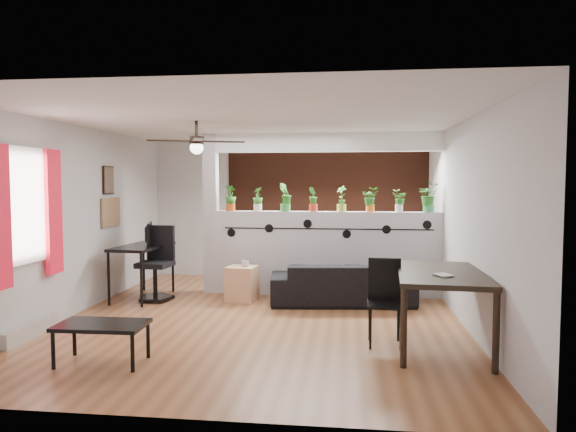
{
  "coord_description": "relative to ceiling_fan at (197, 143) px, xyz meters",
  "views": [
    {
      "loc": [
        1.12,
        -6.71,
        1.81
      ],
      "look_at": [
        0.27,
        0.6,
        1.33
      ],
      "focal_mm": 32.0,
      "sensor_mm": 36.0,
      "label": 1
    }
  ],
  "objects": [
    {
      "name": "baseboard_heater",
      "position": [
        -1.74,
        -0.9,
        -2.22
      ],
      "size": [
        0.08,
        1.0,
        0.18
      ],
      "primitive_type": "cube",
      "color": "beige",
      "rests_on": "ground"
    },
    {
      "name": "potted_plant_1",
      "position": [
        0.47,
        1.8,
        -0.76
      ],
      "size": [
        0.2,
        0.23,
        0.39
      ],
      "color": "white",
      "rests_on": "partition_wall"
    },
    {
      "name": "vine_decal",
      "position": [
        1.6,
        1.7,
        -1.23
      ],
      "size": [
        3.31,
        0.01,
        0.3
      ],
      "color": "black",
      "rests_on": "partition_wall"
    },
    {
      "name": "computer_desk",
      "position": [
        -1.26,
        1.23,
        -1.56
      ],
      "size": [
        0.71,
        1.2,
        0.84
      ],
      "color": "black",
      "rests_on": "ground"
    },
    {
      "name": "book",
      "position": [
        2.86,
        -0.99,
        -1.46
      ],
      "size": [
        0.22,
        0.25,
        0.02
      ],
      "primitive_type": "imported",
      "rotation": [
        0.0,
        0.0,
        0.44
      ],
      "color": "gray",
      "rests_on": "dining_table"
    },
    {
      "name": "brick_panel",
      "position": [
        1.6,
        3.27,
        -1.01
      ],
      "size": [
        3.9,
        0.05,
        2.6
      ],
      "primitive_type": "cube",
      "color": "#AA4E31",
      "rests_on": "ground"
    },
    {
      "name": "room_shell",
      "position": [
        0.8,
        0.3,
        -1.01
      ],
      "size": [
        6.3,
        7.1,
        2.9
      ],
      "color": "brown",
      "rests_on": "ground"
    },
    {
      "name": "ceiling_fan",
      "position": [
        0.0,
        0.0,
        0.0
      ],
      "size": [
        1.19,
        1.19,
        0.43
      ],
      "color": "black",
      "rests_on": "room_shell"
    },
    {
      "name": "potted_plant_4",
      "position": [
        1.83,
        1.8,
        -0.74
      ],
      "size": [
        0.27,
        0.26,
        0.41
      ],
      "color": "gold",
      "rests_on": "partition_wall"
    },
    {
      "name": "potted_plant_6",
      "position": [
        2.73,
        1.8,
        -0.77
      ],
      "size": [
        0.17,
        0.14,
        0.36
      ],
      "color": "white",
      "rests_on": "partition_wall"
    },
    {
      "name": "framed_art",
      "position": [
        -1.78,
        1.2,
        -0.46
      ],
      "size": [
        0.03,
        0.34,
        0.44
      ],
      "color": "#8C7259",
      "rests_on": "room_shell"
    },
    {
      "name": "corkboard",
      "position": [
        -1.78,
        1.25,
        -0.96
      ],
      "size": [
        0.03,
        0.6,
        0.45
      ],
      "primitive_type": "cube",
      "color": "#906A45",
      "rests_on": "room_shell"
    },
    {
      "name": "window_assembly",
      "position": [
        -1.76,
        -0.9,
        -0.81
      ],
      "size": [
        0.09,
        1.3,
        1.55
      ],
      "color": "white",
      "rests_on": "room_shell"
    },
    {
      "name": "office_chair",
      "position": [
        -1.0,
        1.16,
        -1.82
      ],
      "size": [
        0.58,
        0.58,
        1.12
      ],
      "color": "black",
      "rests_on": "ground"
    },
    {
      "name": "potted_plant_5",
      "position": [
        2.28,
        1.8,
        -0.76
      ],
      "size": [
        0.19,
        0.15,
        0.39
      ],
      "color": "orange",
      "rests_on": "partition_wall"
    },
    {
      "name": "potted_plant_2",
      "position": [
        0.92,
        1.8,
        -0.72
      ],
      "size": [
        0.29,
        0.26,
        0.46
      ],
      "color": "green",
      "rests_on": "partition_wall"
    },
    {
      "name": "dining_table",
      "position": [
        2.96,
        -0.69,
        -1.56
      ],
      "size": [
        1.04,
        1.6,
        0.84
      ],
      "color": "black",
      "rests_on": "ground"
    },
    {
      "name": "potted_plant_7",
      "position": [
        3.18,
        1.8,
        -0.72
      ],
      "size": [
        0.25,
        0.2,
        0.46
      ],
      "color": "green",
      "rests_on": "partition_wall"
    },
    {
      "name": "cup",
      "position": [
        0.37,
        1.23,
        -1.73
      ],
      "size": [
        0.16,
        0.16,
        0.1
      ],
      "primitive_type": "imported",
      "rotation": [
        0.0,
        0.0,
        0.41
      ],
      "color": "gray",
      "rests_on": "cube_shelf"
    },
    {
      "name": "monitor",
      "position": [
        -1.26,
        1.38,
        -1.38
      ],
      "size": [
        0.33,
        0.15,
        0.19
      ],
      "primitive_type": "imported",
      "rotation": [
        0.0,
        0.0,
        1.87
      ],
      "color": "black",
      "rests_on": "computer_desk"
    },
    {
      "name": "folding_chair",
      "position": [
        2.35,
        -0.61,
        -1.75
      ],
      "size": [
        0.39,
        0.39,
        0.96
      ],
      "color": "black",
      "rests_on": "ground"
    },
    {
      "name": "partition_wall",
      "position": [
        1.6,
        1.8,
        -1.64
      ],
      "size": [
        3.6,
        0.18,
        1.35
      ],
      "primitive_type": "cube",
      "color": "#BCBCC1",
      "rests_on": "ground"
    },
    {
      "name": "pier_column",
      "position": [
        -0.31,
        1.8,
        -1.01
      ],
      "size": [
        0.22,
        0.2,
        2.6
      ],
      "primitive_type": "cube",
      "color": "#BCBCC1",
      "rests_on": "ground"
    },
    {
      "name": "potted_plant_0",
      "position": [
        0.02,
        1.8,
        -0.74
      ],
      "size": [
        0.26,
        0.23,
        0.42
      ],
      "color": "#C84817",
      "rests_on": "partition_wall"
    },
    {
      "name": "coffee_table",
      "position": [
        -0.51,
        -1.61,
        -1.95
      ],
      "size": [
        0.89,
        0.51,
        0.41
      ],
      "color": "black",
      "rests_on": "ground"
    },
    {
      "name": "potted_plant_3",
      "position": [
        1.37,
        1.8,
        -0.75
      ],
      "size": [
        0.18,
        0.22,
        0.4
      ],
      "color": "#B7341D",
      "rests_on": "partition_wall"
    },
    {
      "name": "sofa",
      "position": [
        1.85,
        1.24,
        -2.02
      ],
      "size": [
        2.09,
        1.0,
        0.59
      ],
      "primitive_type": "imported",
      "rotation": [
        0.0,
        0.0,
        3.24
      ],
      "color": "black",
      "rests_on": "ground"
    },
    {
      "name": "ceiling_header",
      "position": [
        1.6,
        1.8,
        0.14
      ],
      "size": [
        3.6,
        0.18,
        0.3
      ],
      "primitive_type": "cube",
      "color": "white",
      "rests_on": "room_shell"
    },
    {
      "name": "cube_shelf",
      "position": [
        0.32,
        1.23,
        -2.05
      ],
      "size": [
        0.49,
        0.45,
        0.53
      ],
      "primitive_type": "cube",
      "rotation": [
        0.0,
        0.0,
        -0.16
      ],
      "color": "tan",
      "rests_on": "ground"
    }
  ]
}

